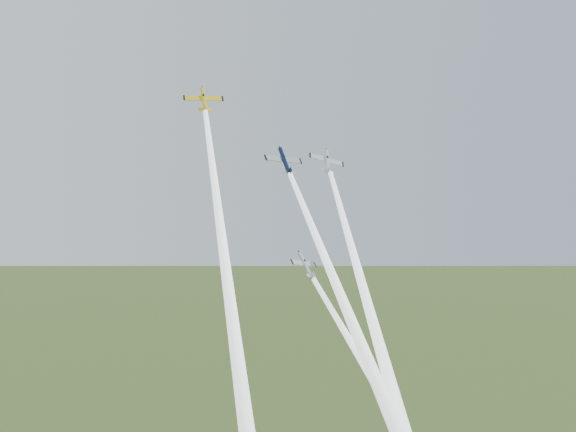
% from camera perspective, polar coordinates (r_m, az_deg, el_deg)
% --- Properties ---
extents(plane_yellow, '(9.23, 8.15, 6.84)m').
position_cam_1_polar(plane_yellow, '(140.18, -6.67, 9.13)').
color(plane_yellow, yellow).
extents(smoke_trail_yellow, '(19.00, 44.88, 57.65)m').
position_cam_1_polar(smoke_trail_yellow, '(115.31, -4.90, -4.43)').
color(smoke_trail_yellow, white).
extents(plane_navy, '(9.13, 6.86, 7.71)m').
position_cam_1_polar(plane_navy, '(141.51, -0.28, 4.38)').
color(plane_navy, '#0C1635').
extents(smoke_trail_navy, '(5.71, 36.32, 44.23)m').
position_cam_1_polar(smoke_trail_navy, '(126.26, 4.12, -6.11)').
color(smoke_trail_navy, white).
extents(plane_silver_right, '(10.24, 7.50, 8.50)m').
position_cam_1_polar(plane_silver_right, '(149.19, 3.10, 4.35)').
color(plane_silver_right, silver).
extents(smoke_trail_silver_right, '(14.40, 36.56, 46.08)m').
position_cam_1_polar(smoke_trail_silver_right, '(131.64, 6.07, -6.07)').
color(smoke_trail_silver_right, white).
extents(plane_silver_low, '(7.33, 6.89, 7.14)m').
position_cam_1_polar(plane_silver_low, '(136.25, 1.38, -3.88)').
color(plane_silver_low, '#B5BCC4').
extents(smoke_trail_silver_low, '(11.69, 39.89, 49.39)m').
position_cam_1_polar(smoke_trail_silver_low, '(129.20, 8.90, -16.16)').
color(smoke_trail_silver_low, white).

